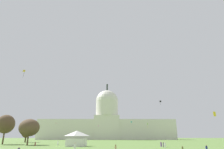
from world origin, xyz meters
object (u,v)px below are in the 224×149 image
(person_white_front_right, at_px, (75,146))
(person_white_near_tree_east, at_px, (165,145))
(tree_west_mid, at_px, (27,129))
(kite_black_mid, at_px, (160,101))
(kite_yellow_low, at_px, (215,114))
(kite_gold_mid, at_px, (24,71))
(person_maroon_mid_left, at_px, (35,144))
(person_purple_deep_crowd, at_px, (161,144))
(person_grey_front_center, at_px, (163,145))
(tree_west_near, at_px, (6,124))
(kite_pink_low, at_px, (56,123))
(kite_magenta_low, at_px, (98,126))
(event_tent, at_px, (77,138))
(kite_lime_low, at_px, (148,124))
(capitol_building, at_px, (107,123))
(kite_turquoise_low, at_px, (131,122))
(person_navy_back_center, at_px, (207,149))
(person_tan_lawn_far_right, at_px, (116,148))
(kite_orange_low, at_px, (132,118))
(person_white_edge_east, at_px, (58,143))
(tree_west_far, at_px, (29,128))

(person_white_front_right, relative_size, person_white_near_tree_east, 1.05)
(tree_west_mid, xyz_separation_m, kite_black_mid, (87.21, 17.68, 20.23))
(kite_yellow_low, bearing_deg, kite_gold_mid, -141.69)
(tree_west_mid, relative_size, person_maroon_mid_left, 8.44)
(person_purple_deep_crowd, bearing_deg, person_grey_front_center, -54.04)
(tree_west_near, xyz_separation_m, kite_pink_low, (7.15, 58.42, 4.03))
(kite_magenta_low, bearing_deg, tree_west_near, -16.78)
(event_tent, relative_size, kite_lime_low, 1.78)
(person_white_front_right, xyz_separation_m, person_maroon_mid_left, (-18.55, 19.44, -0.12))
(person_white_front_right, height_order, kite_yellow_low, kite_yellow_low)
(capitol_building, xyz_separation_m, kite_lime_low, (36.94, -41.84, -4.16))
(kite_magenta_low, bearing_deg, person_maroon_mid_left, 10.11)
(person_purple_deep_crowd, relative_size, kite_lime_low, 0.39)
(kite_turquoise_low, distance_m, kite_black_mid, 33.27)
(person_purple_deep_crowd, bearing_deg, tree_west_near, -163.72)
(person_grey_front_center, relative_size, kite_lime_low, 0.37)
(event_tent, relative_size, kite_turquoise_low, 6.66)
(person_navy_back_center, distance_m, kite_gold_mid, 80.48)
(kite_yellow_low, bearing_deg, person_maroon_mid_left, -139.60)
(person_maroon_mid_left, relative_size, person_tan_lawn_far_right, 0.99)
(kite_orange_low, bearing_deg, kite_gold_mid, -46.61)
(person_navy_back_center, bearing_deg, tree_west_near, 148.06)
(person_grey_front_center, relative_size, person_white_edge_east, 0.93)
(kite_gold_mid, bearing_deg, kite_pink_low, 134.56)
(person_white_near_tree_east, xyz_separation_m, person_tan_lawn_far_right, (-16.63, -14.94, -0.08))
(person_white_near_tree_east, bearing_deg, person_grey_front_center, 42.95)
(person_grey_front_center, distance_m, kite_gold_mid, 69.10)
(person_white_edge_east, xyz_separation_m, kite_turquoise_low, (38.60, 80.23, 13.91))
(event_tent, xyz_separation_m, person_maroon_mid_left, (-16.35, 3.87, -2.04))
(kite_magenta_low, bearing_deg, event_tent, 29.68)
(person_white_front_right, bearing_deg, person_grey_front_center, -66.28)
(person_maroon_mid_left, xyz_separation_m, kite_lime_low, (61.86, 96.94, 12.83))
(tree_west_near, bearing_deg, tree_west_mid, 94.78)
(kite_magenta_low, bearing_deg, tree_west_far, -0.25)
(person_white_edge_east, bearing_deg, kite_black_mid, 80.92)
(person_grey_front_center, bearing_deg, kite_yellow_low, -92.96)
(person_white_front_right, bearing_deg, kite_yellow_low, -90.49)
(tree_west_near, relative_size, kite_orange_low, 11.67)
(person_grey_front_center, relative_size, kite_magenta_low, 1.94)
(tree_west_mid, height_order, person_white_front_right, tree_west_mid)
(person_tan_lawn_far_right, bearing_deg, event_tent, 162.86)
(capitol_building, relative_size, person_grey_front_center, 91.89)
(person_grey_front_center, height_order, kite_orange_low, kite_orange_low)
(tree_west_far, relative_size, kite_magenta_low, 14.94)
(tree_west_far, bearing_deg, person_purple_deep_crowd, -15.28)
(kite_turquoise_low, bearing_deg, person_navy_back_center, 7.98)
(person_maroon_mid_left, bearing_deg, tree_west_mid, -88.80)
(person_white_front_right, relative_size, person_white_edge_east, 0.99)
(capitol_building, relative_size, kite_lime_low, 34.45)
(person_purple_deep_crowd, xyz_separation_m, kite_gold_mid, (-58.49, 15.04, 31.99))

